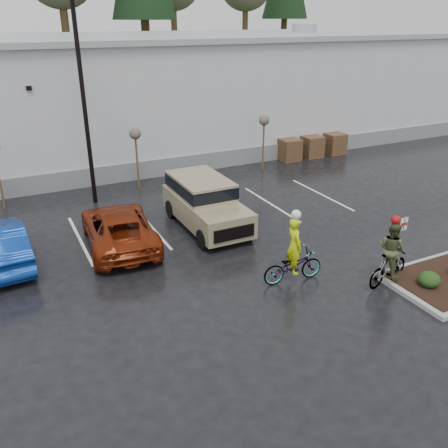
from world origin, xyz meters
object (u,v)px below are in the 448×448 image
sapling_mid (135,137)px  fire_lane_sign (401,239)px  car_red (119,227)px  cyclist_hivis (293,260)px  pallet_stack_c (334,144)px  pallet_stack_a (289,150)px  pallet_stack_b (312,147)px  lamppost (81,81)px  cyclist_olive (390,260)px  car_blue (1,244)px  suv_tan (206,205)px  sapling_east (264,123)px

sapling_mid → fire_lane_sign: (5.30, -12.80, -1.32)m
car_red → cyclist_hivis: cyclist_hivis is taller
car_red → cyclist_hivis: 7.00m
pallet_stack_c → pallet_stack_a: bearing=180.0°
pallet_stack_b → sapling_mid: bearing=-175.1°
lamppost → pallet_stack_c: 16.89m
cyclist_hivis → pallet_stack_b: bearing=-32.7°
cyclist_olive → car_red: bearing=34.9°
lamppost → car_red: size_ratio=1.73×
pallet_stack_a → pallet_stack_c: bearing=0.0°
fire_lane_sign → cyclist_hivis: bearing=159.3°
pallet_stack_a → pallet_stack_b: bearing=0.0°
pallet_stack_a → pallet_stack_c: (3.50, 0.00, 0.00)m
fire_lane_sign → cyclist_olive: 0.88m
sapling_mid → car_blue: sapling_mid is taller
car_blue → suv_tan: 7.96m
pallet_stack_b → fire_lane_sign: bearing=-114.9°
sapling_mid → suv_tan: 6.45m
sapling_mid → pallet_stack_a: size_ratio=2.37×
car_red → pallet_stack_a: bearing=-145.3°
pallet_stack_c → cyclist_olive: bearing=-122.3°
cyclist_hivis → cyclist_olive: bearing=-113.6°
pallet_stack_c → fire_lane_sign: (-8.20, -13.80, 0.73)m
pallet_stack_a → pallet_stack_b: (1.70, 0.00, 0.00)m
cyclist_olive → lamppost: bearing=18.9°
suv_tan → cyclist_hivis: cyclist_hivis is taller
sapling_mid → car_red: size_ratio=0.60×
car_blue → car_red: car_blue is taller
lamppost → sapling_mid: lamppost is taller
fire_lane_sign → cyclist_olive: size_ratio=0.89×
pallet_stack_a → pallet_stack_c: same height
lamppost → sapling_east: size_ratio=2.88×
pallet_stack_c → cyclist_olive: size_ratio=0.55×
sapling_mid → pallet_stack_c: bearing=4.2°
car_red → sapling_mid: bearing=-108.1°
pallet_stack_c → cyclist_olive: 16.61m
pallet_stack_c → car_blue: bearing=-161.5°
suv_tan → cyclist_olive: 7.76m
suv_tan → cyclist_olive: cyclist_olive is taller
sapling_east → cyclist_hivis: bearing=-116.1°
lamppost → pallet_stack_b: 15.19m
fire_lane_sign → car_blue: 14.03m
lamppost → cyclist_hivis: lamppost is taller
car_red → lamppost: bearing=-86.5°
lamppost → fire_lane_sign: size_ratio=4.19×
sapling_east → pallet_stack_b: (4.20, 1.00, -2.05)m
pallet_stack_a → suv_tan: suv_tan is taller
pallet_stack_a → suv_tan: size_ratio=0.26×
car_blue → pallet_stack_b: bearing=-163.7°
sapling_mid → pallet_stack_c: (13.50, 1.00, -2.05)m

